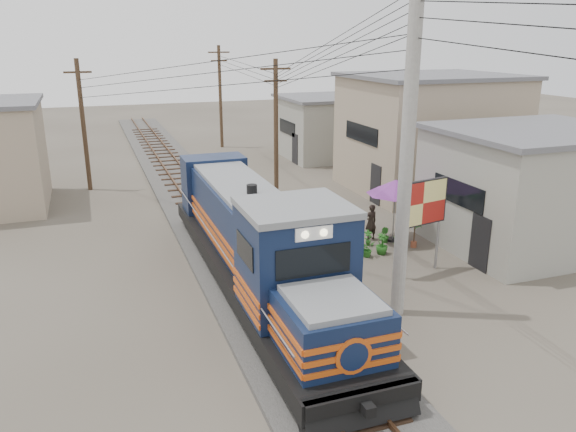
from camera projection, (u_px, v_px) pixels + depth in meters
name	position (u px, v px, depth m)	size (l,w,h in m)	color
ground	(283.00, 324.00, 16.43)	(120.00, 120.00, 0.00)	#473F35
ballast	(210.00, 221.00, 25.38)	(3.60, 70.00, 0.16)	#595651
track	(210.00, 217.00, 25.32)	(1.15, 70.00, 0.12)	#51331E
locomotive	(258.00, 243.00, 18.14)	(2.81, 15.26, 3.78)	black
utility_pole_main	(407.00, 151.00, 15.59)	(0.40, 0.40, 10.00)	#9E9B93
wooden_pole_mid	(276.00, 124.00, 29.32)	(1.60, 0.24, 7.00)	#4C3826
wooden_pole_far	(220.00, 95.00, 41.90)	(1.60, 0.24, 7.50)	#4C3826
wooden_pole_left	(83.00, 123.00, 29.86)	(1.60, 0.24, 7.00)	#4C3826
power_lines	(207.00, 49.00, 21.72)	(9.65, 19.00, 3.30)	black
shophouse_front	(533.00, 188.00, 22.10)	(7.35, 6.30, 4.70)	gray
shophouse_mid	(428.00, 133.00, 30.27)	(8.40, 7.35, 6.20)	gray
shophouse_back	(328.00, 126.00, 39.06)	(6.30, 6.30, 4.20)	gray
billboard	(422.00, 206.00, 19.20)	(2.18, 0.56, 3.40)	#99999E
market_umbrella	(396.00, 187.00, 22.48)	(2.80, 2.80, 2.59)	black
vendor	(371.00, 222.00, 23.08)	(0.55, 0.36, 1.51)	black
plant_nursery	(358.00, 243.00, 21.81)	(3.10, 1.84, 0.93)	#23611B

